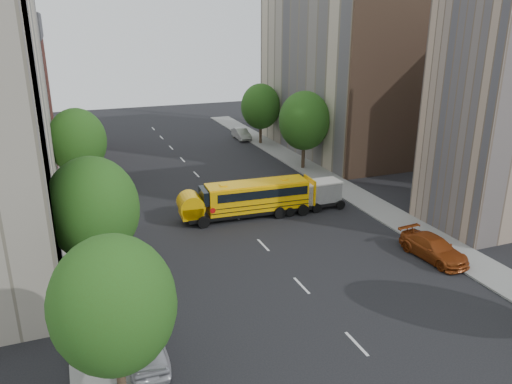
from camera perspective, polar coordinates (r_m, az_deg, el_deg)
ground at (r=36.53m, az=-0.36°, el=-4.85°), size 120.00×120.00×0.00m
sidewalk_left at (r=39.08m, az=-19.10°, el=-4.22°), size 3.00×80.00×0.12m
sidewalk_right at (r=45.57m, az=10.97°, el=-0.18°), size 3.00×80.00×0.12m
lane_markings at (r=45.37m, az=-4.88°, el=-0.05°), size 0.15×64.00×0.01m
building_left_redbrick at (r=60.08m, az=-27.26°, el=9.04°), size 10.00×15.00×13.00m
building_right_near at (r=40.60m, az=26.89°, el=8.09°), size 10.00×7.00×17.00m
building_right_far at (r=59.59m, az=9.20°, el=13.24°), size 10.00×22.00×18.00m
building_right_sidewall at (r=50.45m, az=15.59°, el=11.78°), size 10.10×0.30×18.00m
street_tree_0 at (r=19.99m, az=-16.00°, el=-12.31°), size 4.80×4.80×7.41m
street_tree_1 at (r=28.94m, az=-18.17°, el=-1.84°), size 5.12×5.12×7.90m
street_tree_2 at (r=46.29m, az=-19.74°, el=5.49°), size 4.99×4.99×7.71m
street_tree_4 at (r=51.60m, az=5.54°, el=8.11°), size 5.25×5.25×8.10m
street_tree_5 at (r=62.44m, az=0.53°, el=9.75°), size 4.86×4.86×7.51m
school_bus at (r=39.24m, az=-1.01°, el=-0.64°), size 10.14×2.94×2.83m
safari_truck at (r=41.17m, az=6.20°, el=-0.33°), size 5.37×2.02×2.29m
parked_car_0 at (r=24.22m, az=-12.33°, el=-16.92°), size 2.05×4.50×1.50m
parked_car_1 at (r=41.27m, az=-15.68°, el=-1.51°), size 2.20×5.03×1.61m
parked_car_3 at (r=34.70m, az=19.63°, el=-6.05°), size 2.47×5.20×1.46m
parked_car_5 at (r=65.72m, az=-1.69°, el=6.67°), size 1.58×4.32×1.42m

